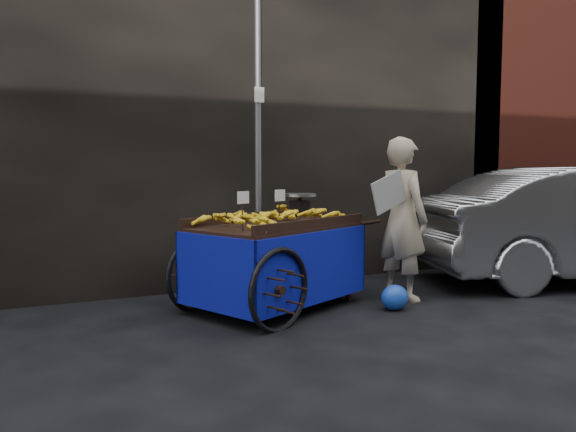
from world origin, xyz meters
name	(u,v)px	position (x,y,z in m)	size (l,w,h in m)	color
ground	(279,319)	(0.00, 0.00, 0.00)	(80.00, 80.00, 0.00)	black
building_wall	(230,99)	(0.39, 2.60, 2.50)	(13.50, 2.00, 5.00)	black
street_pole	(258,128)	(0.30, 1.30, 2.01)	(0.12, 0.10, 4.00)	slate
banana_cart	(271,234)	(0.10, 0.42, 0.82)	(2.67, 2.01, 1.33)	black
vendor	(402,219)	(1.65, 0.22, 0.94)	(0.91, 0.77, 1.88)	#BFAE8E
plastic_bag	(395,298)	(1.28, -0.18, 0.14)	(0.31, 0.25, 0.28)	blue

